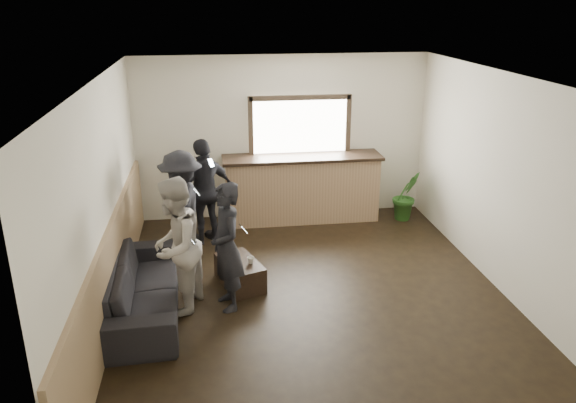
{
  "coord_description": "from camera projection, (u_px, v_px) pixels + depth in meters",
  "views": [
    {
      "loc": [
        -1.22,
        -6.37,
        3.68
      ],
      "look_at": [
        -0.26,
        0.4,
        1.18
      ],
      "focal_mm": 35.0,
      "sensor_mm": 36.0,
      "label": 1
    }
  ],
  "objects": [
    {
      "name": "coffee_table",
      "position": [
        240.0,
        273.0,
        7.55
      ],
      "size": [
        0.68,
        0.9,
        0.36
      ],
      "primitive_type": "cube",
      "rotation": [
        0.0,
        0.0,
        0.33
      ],
      "color": "black",
      "rests_on": "ground"
    },
    {
      "name": "room_shell",
      "position": [
        254.0,
        192.0,
        6.74
      ],
      "size": [
        5.01,
        6.01,
        2.8
      ],
      "color": "silver",
      "rests_on": "ground"
    },
    {
      "name": "ground",
      "position": [
        312.0,
        295.0,
        7.34
      ],
      "size": [
        5.0,
        6.0,
        0.01
      ],
      "primitive_type": "cube",
      "color": "black"
    },
    {
      "name": "cup_b",
      "position": [
        251.0,
        260.0,
        7.42
      ],
      "size": [
        0.12,
        0.12,
        0.09
      ],
      "primitive_type": "imported",
      "rotation": [
        0.0,
        0.0,
        1.27
      ],
      "color": "silver",
      "rests_on": "coffee_table"
    },
    {
      "name": "bar_counter",
      "position": [
        302.0,
        184.0,
        9.67
      ],
      "size": [
        2.7,
        0.68,
        2.13
      ],
      "color": "#A07A57",
      "rests_on": "ground"
    },
    {
      "name": "sofa",
      "position": [
        141.0,
        287.0,
        6.87
      ],
      "size": [
        0.97,
        2.29,
        0.66
      ],
      "primitive_type": "imported",
      "rotation": [
        0.0,
        0.0,
        1.61
      ],
      "color": "black",
      "rests_on": "ground"
    },
    {
      "name": "person_b",
      "position": [
        175.0,
        247.0,
        6.73
      ],
      "size": [
        0.89,
        1.0,
        1.71
      ],
      "rotation": [
        0.0,
        0.0,
        -1.91
      ],
      "color": "#BBB3A8",
      "rests_on": "ground"
    },
    {
      "name": "potted_plant",
      "position": [
        406.0,
        196.0,
        9.73
      ],
      "size": [
        0.56,
        0.49,
        0.87
      ],
      "primitive_type": "imported",
      "rotation": [
        0.0,
        0.0,
        0.25
      ],
      "color": "#2D6623",
      "rests_on": "ground"
    },
    {
      "name": "person_d",
      "position": [
        205.0,
        191.0,
        8.7
      ],
      "size": [
        1.05,
        0.86,
        1.67
      ],
      "rotation": [
        0.0,
        0.0,
        -2.59
      ],
      "color": "black",
      "rests_on": "ground"
    },
    {
      "name": "person_c",
      "position": [
        182.0,
        208.0,
        8.04
      ],
      "size": [
        0.68,
        1.11,
        1.67
      ],
      "rotation": [
        0.0,
        0.0,
        -1.63
      ],
      "color": "black",
      "rests_on": "ground"
    },
    {
      "name": "person_a",
      "position": [
        227.0,
        247.0,
        6.82
      ],
      "size": [
        0.53,
        0.67,
        1.63
      ],
      "rotation": [
        0.0,
        0.0,
        -1.32
      ],
      "color": "black",
      "rests_on": "ground"
    },
    {
      "name": "cup_a",
      "position": [
        230.0,
        253.0,
        7.62
      ],
      "size": [
        0.16,
        0.16,
        0.1
      ],
      "primitive_type": "imported",
      "rotation": [
        0.0,
        0.0,
        6.01
      ],
      "color": "silver",
      "rests_on": "coffee_table"
    }
  ]
}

